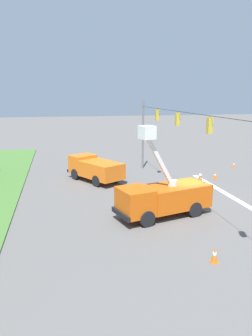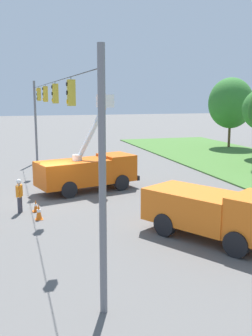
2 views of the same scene
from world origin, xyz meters
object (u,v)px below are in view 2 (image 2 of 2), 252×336
at_px(road_worker, 19,194).
at_px(traffic_cone_far_right, 39,212).
at_px(utility_truck_support_near, 213,211).
at_px(traffic_cone_foreground_left, 36,206).
at_px(tree_far_west, 231,103).
at_px(utility_truck_bucket_lift, 88,169).
at_px(traffic_cone_mid_left, 66,168).

height_order(road_worker, traffic_cone_far_right, road_worker).
bearing_deg(utility_truck_support_near, traffic_cone_foreground_left, -131.99).
bearing_deg(traffic_cone_far_right, traffic_cone_foreground_left, -177.90).
xyz_separation_m(tree_far_west, traffic_cone_foreground_left, (19.66, -23.10, -4.80)).
distance_m(tree_far_west, utility_truck_bucket_lift, 25.49).
bearing_deg(road_worker, utility_truck_support_near, 51.00).
relative_size(traffic_cone_foreground_left, traffic_cone_mid_left, 0.82).
bearing_deg(traffic_cone_mid_left, traffic_cone_far_right, -14.31).
relative_size(traffic_cone_foreground_left, traffic_cone_far_right, 0.80).
relative_size(road_worker, traffic_cone_foreground_left, 2.81).
bearing_deg(utility_truck_bucket_lift, tree_far_west, 129.04).
distance_m(road_worker, traffic_cone_far_right, 1.77).
distance_m(utility_truck_support_near, traffic_cone_far_right, 8.30).
xyz_separation_m(road_worker, traffic_cone_far_right, (1.43, 0.84, -0.61)).
distance_m(utility_truck_bucket_lift, traffic_cone_mid_left, 6.42).
distance_m(tree_far_west, utility_truck_support_near, 30.75).
bearing_deg(traffic_cone_mid_left, utility_truck_support_near, 13.29).
bearing_deg(traffic_cone_mid_left, tree_far_west, 115.43).
height_order(road_worker, traffic_cone_foreground_left, road_worker).
relative_size(utility_truck_bucket_lift, traffic_cone_foreground_left, 10.67).
relative_size(utility_truck_bucket_lift, traffic_cone_mid_left, 8.70).
distance_m(tree_far_west, road_worker, 31.19).
relative_size(utility_truck_bucket_lift, traffic_cone_far_right, 8.54).
xyz_separation_m(utility_truck_bucket_lift, road_worker, (3.75, -4.30, -0.37)).
bearing_deg(traffic_cone_far_right, utility_truck_support_near, 55.03).
relative_size(tree_far_west, utility_truck_bucket_lift, 1.18).
bearing_deg(traffic_cone_far_right, road_worker, -149.51).
relative_size(tree_far_west, traffic_cone_mid_left, 10.29).
relative_size(utility_truck_bucket_lift, utility_truck_support_near, 1.08).
height_order(utility_truck_bucket_lift, utility_truck_support_near, utility_truck_bucket_lift).
height_order(tree_far_west, traffic_cone_far_right, tree_far_west).
distance_m(traffic_cone_foreground_left, traffic_cone_mid_left, 10.53).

